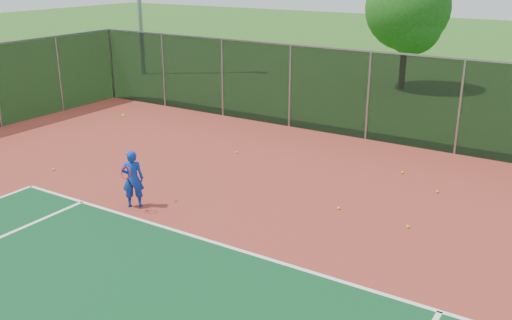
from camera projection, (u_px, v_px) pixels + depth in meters
The scene contains 10 objects.
court_apron at pixel (311, 305), 10.11m from camera, with size 30.00×20.00×0.02m, color maroon.
fence_back at pixel (460, 106), 17.60m from camera, with size 30.00×0.06×3.03m.
tennis_player at pixel (133, 179), 13.96m from camera, with size 0.64×0.72×2.31m.
practice_ball_1 at pixel (237, 152), 18.11m from camera, with size 0.07×0.07×0.07m, color #BEDB19.
practice_ball_2 at pixel (54, 169), 16.64m from camera, with size 0.07×0.07×0.07m, color #BEDB19.
practice_ball_4 at pixel (408, 227), 13.03m from camera, with size 0.07×0.07×0.07m, color #BEDB19.
practice_ball_5 at pixel (402, 172), 16.38m from camera, with size 0.07×0.07×0.07m, color #BEDB19.
practice_ball_6 at pixel (437, 192), 15.02m from camera, with size 0.07×0.07×0.07m, color #BEDB19.
practice_ball_7 at pixel (339, 208), 14.00m from camera, with size 0.07×0.07×0.07m, color #BEDB19.
tree_back_left at pixel (409, 12), 26.20m from camera, with size 3.90×3.90×5.73m.
Camera 1 is at (3.81, -5.89, 5.77)m, focal length 40.00 mm.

